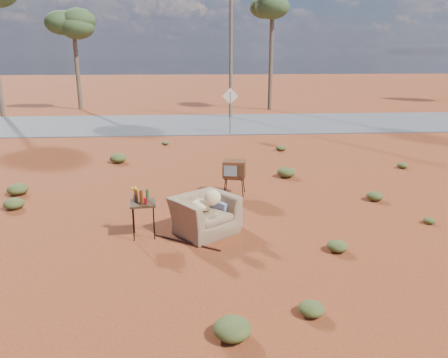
{
  "coord_description": "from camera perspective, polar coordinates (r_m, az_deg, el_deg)",
  "views": [
    {
      "loc": [
        -0.31,
        -8.92,
        3.82
      ],
      "look_at": [
        0.43,
        1.39,
        0.8
      ],
      "focal_mm": 35.0,
      "sensor_mm": 36.0,
      "label": 1
    }
  ],
  "objects": [
    {
      "name": "road_sign",
      "position": [
        21.13,
        0.82,
        9.98
      ],
      "size": [
        0.78,
        0.06,
        2.19
      ],
      "color": "brown",
      "rests_on": "ground"
    },
    {
      "name": "utility_pole_center",
      "position": [
        26.53,
        0.9,
        16.98
      ],
      "size": [
        1.4,
        0.2,
        8.0
      ],
      "color": "brown",
      "rests_on": "ground"
    },
    {
      "name": "eucalyptus_near_left",
      "position": [
        31.91,
        -19.08,
        18.36
      ],
      "size": [
        3.2,
        3.2,
        6.6
      ],
      "color": "brown",
      "rests_on": "ground"
    },
    {
      "name": "side_table",
      "position": [
        9.39,
        -10.8,
        -2.83
      ],
      "size": [
        0.59,
        0.59,
        1.07
      ],
      "rotation": [
        0.0,
        0.0,
        0.11
      ],
      "color": "#382414",
      "rests_on": "ground"
    },
    {
      "name": "tv_unit",
      "position": [
        11.97,
        1.37,
        1.26
      ],
      "size": [
        0.68,
        0.6,
        0.96
      ],
      "rotation": [
        0.0,
        0.0,
        -0.21
      ],
      "color": "black",
      "rests_on": "ground"
    },
    {
      "name": "highway",
      "position": [
        24.23,
        -3.37,
        7.22
      ],
      "size": [
        140.0,
        7.0,
        0.04
      ],
      "primitive_type": "cube",
      "color": "#565659",
      "rests_on": "ground"
    },
    {
      "name": "armchair",
      "position": [
        9.56,
        -2.13,
        -3.94
      ],
      "size": [
        1.61,
        1.64,
        1.1
      ],
      "rotation": [
        0.0,
        0.0,
        0.63
      ],
      "color": "#816346",
      "rests_on": "ground"
    },
    {
      "name": "eucalyptus_center",
      "position": [
        30.5,
        6.33,
        21.09
      ],
      "size": [
        3.2,
        3.2,
        7.6
      ],
      "color": "brown",
      "rests_on": "ground"
    },
    {
      "name": "scrub_patch",
      "position": [
        13.84,
        -6.11,
        0.77
      ],
      "size": [
        17.49,
        8.07,
        0.33
      ],
      "color": "#485625",
      "rests_on": "ground"
    },
    {
      "name": "ground",
      "position": [
        9.71,
        -1.97,
        -6.88
      ],
      "size": [
        140.0,
        140.0,
        0.0
      ],
      "primitive_type": "plane",
      "color": "brown",
      "rests_on": "ground"
    },
    {
      "name": "rusty_bar",
      "position": [
        9.17,
        -4.88,
        -8.24
      ],
      "size": [
        1.37,
        0.91,
        0.04
      ],
      "primitive_type": "cylinder",
      "rotation": [
        0.0,
        1.57,
        -0.58
      ],
      "color": "#471E12",
      "rests_on": "ground"
    }
  ]
}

